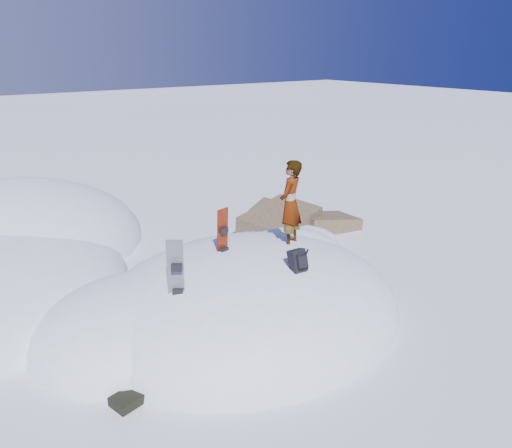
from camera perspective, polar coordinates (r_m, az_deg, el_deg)
ground at (r=11.04m, az=-0.93°, el=-10.14°), size 120.00×120.00×0.00m
snow_mound at (r=11.12m, az=-2.39°, el=-9.90°), size 8.00×6.00×3.00m
rock_outcrop at (r=15.26m, az=3.94°, el=-1.45°), size 4.68×4.41×1.68m
snowboard_red at (r=10.37m, az=-3.82°, el=-2.10°), size 0.30×0.21×1.51m
snowboard_dark at (r=9.23m, az=-9.09°, el=-6.55°), size 0.33×0.32×1.63m
backpack at (r=9.74m, az=4.85°, el=-4.19°), size 0.33×0.40×0.52m
gear_pile at (r=8.84m, az=-13.99°, el=-18.49°), size 0.78×0.60×0.21m
person at (r=10.72m, az=3.95°, el=2.30°), size 0.83×0.74×1.91m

